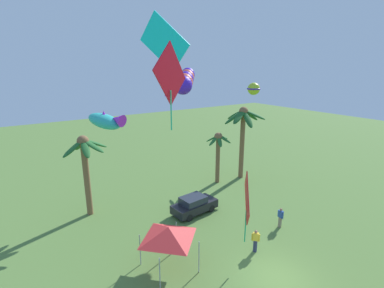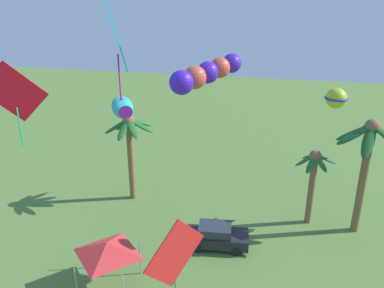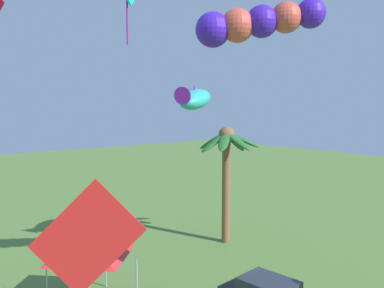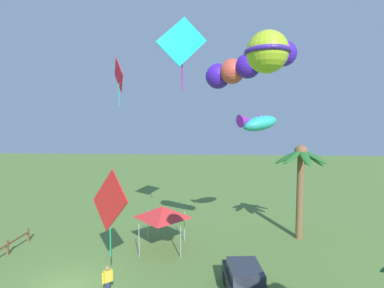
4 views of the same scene
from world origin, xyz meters
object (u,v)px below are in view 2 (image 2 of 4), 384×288
parked_car_0 (217,236)px  palm_tree_1 (130,137)px  palm_tree_2 (369,148)px  kite_fish_5 (123,107)px  kite_diamond_1 (14,93)px  kite_diamond_0 (175,255)px  kite_diamond_4 (117,38)px  kite_tube_3 (204,74)px  festival_tent (107,248)px  palm_tree_0 (314,172)px  kite_ball_2 (336,98)px

parked_car_0 → palm_tree_1: bearing=147.0°
palm_tree_1 → palm_tree_2: palm_tree_2 is taller
parked_car_0 → kite_fish_5: kite_fish_5 is taller
kite_diamond_1 → kite_fish_5: kite_diamond_1 is taller
palm_tree_2 → kite_diamond_0: palm_tree_2 is taller
kite_fish_5 → kite_diamond_4: bearing=-67.8°
kite_diamond_0 → kite_tube_3: kite_tube_3 is taller
festival_tent → kite_fish_5: (-1.24, 6.28, 5.87)m
kite_tube_3 → kite_diamond_4: bearing=-136.3°
palm_tree_0 → kite_diamond_1: kite_diamond_1 is taller
parked_car_0 → kite_ball_2: bearing=-3.1°
palm_tree_2 → kite_diamond_4: bearing=-151.5°
festival_tent → kite_diamond_0: kite_diamond_0 is taller
palm_tree_1 → kite_ball_2: size_ratio=4.23×
parked_car_0 → kite_diamond_1: 15.06m
palm_tree_2 → parked_car_0: palm_tree_2 is taller
palm_tree_0 → parked_car_0: bearing=-144.7°
parked_car_0 → kite_tube_3: (-0.88, -0.10, 10.25)m
parked_car_0 → kite_diamond_4: 13.58m
kite_ball_2 → kite_fish_5: 12.53m
kite_diamond_4 → palm_tree_1: bearing=109.9°
palm_tree_2 → kite_diamond_0: (-9.72, -10.58, -1.72)m
kite_diamond_1 → kite_tube_3: size_ratio=0.86×
festival_tent → kite_fish_5: kite_fish_5 is taller
palm_tree_2 → kite_tube_3: bearing=-158.4°
parked_car_0 → kite_diamond_1: (-6.64, -8.05, 10.85)m
palm_tree_0 → kite_diamond_0: size_ratio=1.18×
kite_diamond_4 → festival_tent: bearing=-119.3°
palm_tree_1 → kite_ball_2: kite_ball_2 is taller
palm_tree_0 → palm_tree_2: size_ratio=0.69×
parked_car_0 → kite_diamond_1: size_ratio=1.19×
parked_car_0 → kite_diamond_0: (-0.87, -6.83, 3.55)m
kite_diamond_4 → parked_car_0: bearing=38.1°
festival_tent → palm_tree_2: bearing=31.4°
palm_tree_2 → kite_fish_5: kite_fish_5 is taller
parked_car_0 → festival_tent: 7.20m
palm_tree_2 → kite_tube_3: 11.59m
kite_diamond_0 → kite_diamond_4: size_ratio=1.02×
palm_tree_1 → kite_diamond_0: size_ratio=1.47×
kite_diamond_0 → kite_ball_2: kite_ball_2 is taller
kite_tube_3 → palm_tree_2: bearing=21.6°
palm_tree_2 → festival_tent: 16.74m
parked_car_0 → kite_diamond_0: bearing=-97.2°
palm_tree_2 → palm_tree_1: bearing=176.5°
kite_tube_3 → kite_fish_5: (-5.47, 1.61, -2.66)m
palm_tree_2 → kite_ball_2: size_ratio=4.93×
kite_ball_2 → kite_tube_3: 6.86m
kite_ball_2 → palm_tree_0: bearing=91.6°
kite_ball_2 → palm_tree_1: bearing=159.0°
kite_diamond_0 → palm_tree_0: bearing=58.6°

